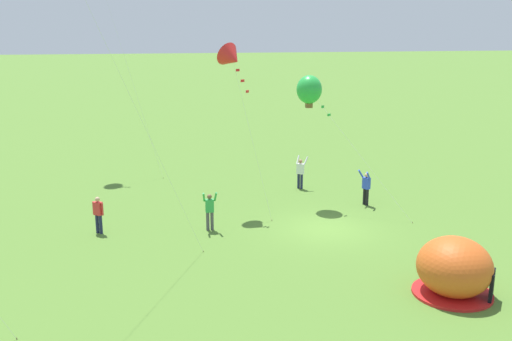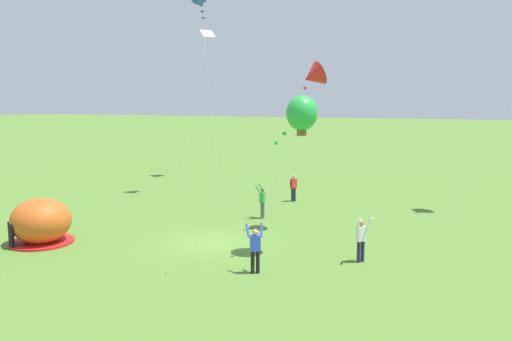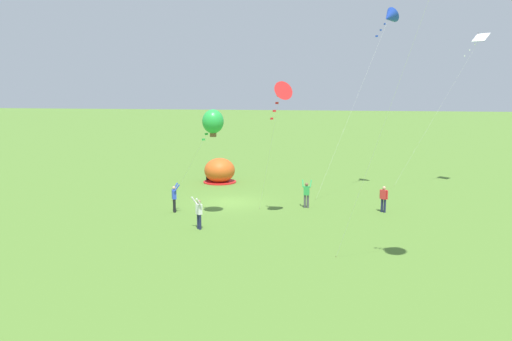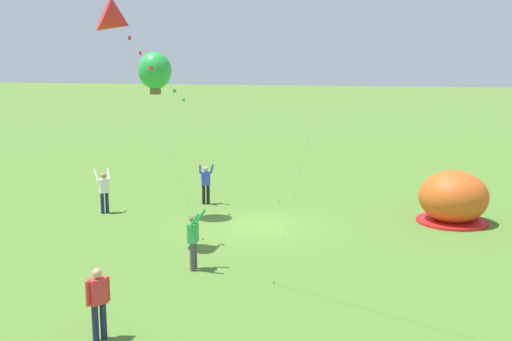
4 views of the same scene
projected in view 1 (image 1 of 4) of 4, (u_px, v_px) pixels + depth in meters
ground_plane at (326, 229)px, 27.75m from camera, size 300.00×300.00×0.00m
popup_tent at (454, 268)px, 20.96m from camera, size 2.81×2.81×2.10m
person_arms_raised at (366, 187)px, 31.15m from camera, size 0.72×0.65×1.89m
person_strolling at (210, 210)px, 27.39m from camera, size 0.46×0.68×1.89m
person_center_field at (98, 213)px, 27.01m from camera, size 0.41×0.50×1.72m
person_flying_kite at (300, 172)px, 34.18m from camera, size 0.70×0.70×1.89m
kite_red at (232, 58)px, 28.92m from camera, size 3.11×2.48×8.37m
kite_green at (309, 90)px, 30.44m from camera, size 4.79×4.85×6.71m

